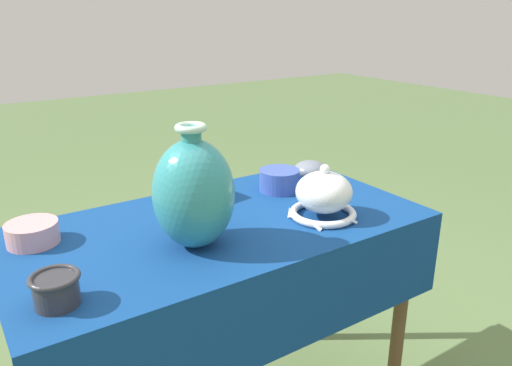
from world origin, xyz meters
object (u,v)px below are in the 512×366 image
Objects in this scene: mosaic_tile_box at (200,187)px; pot_squat_cobalt at (279,180)px; pot_squat_rose at (32,233)px; vase_tall_bulbous at (194,193)px; vase_dome_bell at (324,196)px; bowl_shallow_slate at (311,170)px; cup_wide_charcoal at (56,289)px.

pot_squat_cobalt is at bearing -28.51° from mosaic_tile_box.
mosaic_tile_box is 1.03× the size of pot_squat_rose.
vase_tall_bulbous is 0.41m from vase_dome_bell.
vase_tall_bulbous is 2.71× the size of bowl_shallow_slate.
mosaic_tile_box is at bearing 60.27° from vase_tall_bulbous.
mosaic_tile_box is at bearing 124.45° from vase_dome_bell.
vase_tall_bulbous is at bearing -130.52° from mosaic_tile_box.
pot_squat_cobalt is (-0.17, -0.04, 0.00)m from bowl_shallow_slate.
cup_wide_charcoal is 0.84m from pot_squat_cobalt.
vase_tall_bulbous reaches higher than pot_squat_cobalt.
vase_tall_bulbous is 0.44m from pot_squat_rose.
pot_squat_rose is at bearing 87.26° from cup_wide_charcoal.
cup_wide_charcoal is at bearing -160.20° from bowl_shallow_slate.
pot_squat_cobalt is at bearing -165.66° from bowl_shallow_slate.
vase_tall_bulbous reaches higher than mosaic_tile_box.
mosaic_tile_box reaches higher than pot_squat_cobalt.
vase_dome_bell is 0.25m from pot_squat_cobalt.
pot_squat_cobalt is at bearing -2.34° from pot_squat_rose.
vase_tall_bulbous is 2.40× the size of pot_squat_rose.
cup_wide_charcoal is (-0.76, -0.05, -0.03)m from vase_dome_bell.
vase_dome_bell is at bearing 3.64° from cup_wide_charcoal.
bowl_shallow_slate reaches higher than pot_squat_rose.
pot_squat_rose is (-0.35, 0.24, -0.11)m from vase_tall_bulbous.
cup_wide_charcoal reaches higher than bowl_shallow_slate.
mosaic_tile_box is at bearing 174.92° from bowl_shallow_slate.
vase_tall_bulbous is at bearing -34.86° from pot_squat_rose.
pot_squat_rose is at bearing 159.13° from vase_dome_bell.
cup_wide_charcoal is at bearing -159.06° from pot_squat_cobalt.
cup_wide_charcoal is (-0.36, -0.09, -0.11)m from vase_tall_bulbous.
bowl_shallow_slate is at bearing 0.74° from pot_squat_rose.
vase_tall_bulbous is 1.52× the size of vase_dome_bell.
vase_dome_bell is 1.54× the size of mosaic_tile_box.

